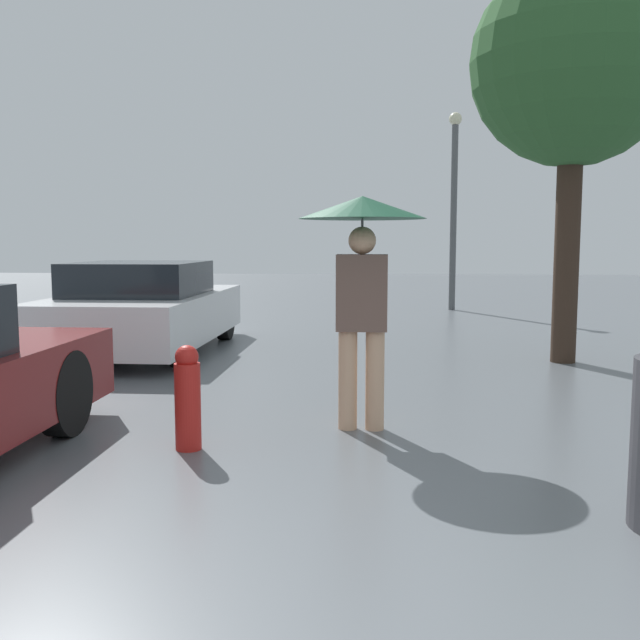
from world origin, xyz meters
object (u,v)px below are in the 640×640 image
Objects in this scene: tree at (574,65)px; pedestrian at (362,249)px; street_lamp at (454,197)px; fire_hydrant at (188,398)px; parked_car_farthest at (144,309)px.

pedestrian is at bearing -125.71° from tree.
street_lamp reaches higher than pedestrian.
pedestrian is 1.75m from fire_hydrant.
tree is at bearing -84.21° from street_lamp.
street_lamp is at bearing 80.17° from pedestrian.
tree is 6.32m from fire_hydrant.
street_lamp reaches higher than parked_car_farthest.
tree is at bearing 54.29° from pedestrian.
pedestrian is 4.68m from tree.
tree is (2.43, 3.38, 2.14)m from pedestrian.
fire_hydrant is (-1.23, -0.66, -1.06)m from pedestrian.
fire_hydrant is at bearing -132.20° from tree.
tree reaches higher than fire_hydrant.
parked_car_farthest is 5.22× the size of fire_hydrant.
fire_hydrant is (1.79, -4.45, -0.20)m from parked_car_farthest.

